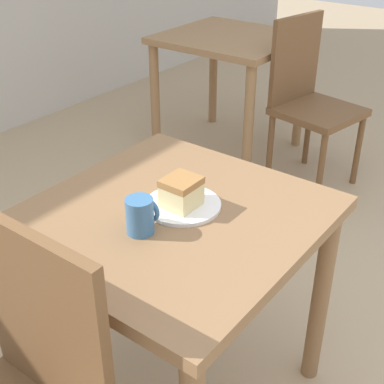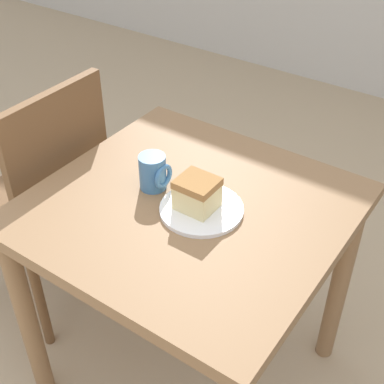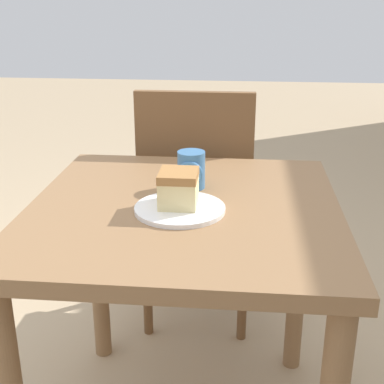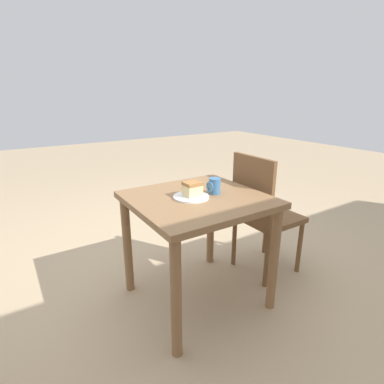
{
  "view_description": "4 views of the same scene",
  "coord_description": "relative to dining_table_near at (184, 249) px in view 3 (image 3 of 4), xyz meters",
  "views": [
    {
      "loc": [
        -1.14,
        -0.3,
        1.59
      ],
      "look_at": [
        -0.05,
        0.52,
        0.8
      ],
      "focal_mm": 50.0,
      "sensor_mm": 36.0,
      "label": 1
    },
    {
      "loc": [
        0.53,
        -0.4,
        1.67
      ],
      "look_at": [
        -0.09,
        0.5,
        0.84
      ],
      "focal_mm": 50.0,
      "sensor_mm": 36.0,
      "label": 2
    },
    {
      "loc": [
        1.14,
        0.68,
        1.27
      ],
      "look_at": [
        -0.08,
        0.57,
        0.81
      ],
      "focal_mm": 50.0,
      "sensor_mm": 36.0,
      "label": 3
    },
    {
      "loc": [
        0.87,
        2.03,
        1.38
      ],
      "look_at": [
        -0.08,
        0.55,
        0.8
      ],
      "focal_mm": 28.0,
      "sensor_mm": 36.0,
      "label": 4
    }
  ],
  "objects": [
    {
      "name": "chair_near_window",
      "position": [
        -0.61,
        -0.02,
        -0.11
      ],
      "size": [
        0.43,
        0.43,
        0.96
      ],
      "rotation": [
        0.0,
        0.0,
        -1.57
      ],
      "color": "brown",
      "rests_on": "ground_plane"
    },
    {
      "name": "cake_slice",
      "position": [
        0.03,
        -0.01,
        0.18
      ],
      "size": [
        0.1,
        0.09,
        0.09
      ],
      "color": "beige",
      "rests_on": "plate"
    },
    {
      "name": "coffee_mug",
      "position": [
        -0.12,
        0.01,
        0.18
      ],
      "size": [
        0.08,
        0.08,
        0.1
      ],
      "color": "teal",
      "rests_on": "dining_table_near"
    },
    {
      "name": "plate",
      "position": [
        0.04,
        -0.01,
        0.13
      ],
      "size": [
        0.23,
        0.23,
        0.01
      ],
      "color": "white",
      "rests_on": "dining_table_near"
    },
    {
      "name": "dining_table_near",
      "position": [
        0.0,
        0.0,
        0.0
      ],
      "size": [
        0.83,
        0.8,
        0.76
      ],
      "color": "olive",
      "rests_on": "ground_plane"
    }
  ]
}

